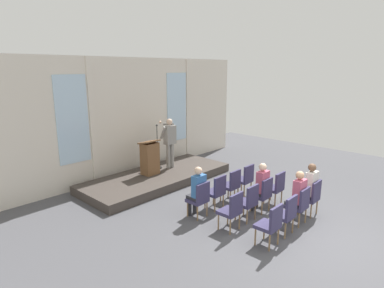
{
  "coord_description": "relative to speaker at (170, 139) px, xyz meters",
  "views": [
    {
      "loc": [
        -6.68,
        -2.56,
        3.7
      ],
      "look_at": [
        0.23,
        3.89,
        1.47
      ],
      "focal_mm": 30.23,
      "sensor_mm": 36.0,
      "label": 1
    }
  ],
  "objects": [
    {
      "name": "chair_r1_c2",
      "position": [
        -0.42,
        -3.99,
        -0.75
      ],
      "size": [
        0.46,
        0.44,
        0.94
      ],
      "color": "olive",
      "rests_on": "ground"
    },
    {
      "name": "stage_platform",
      "position": [
        -0.76,
        -0.21,
        -1.15
      ],
      "size": [
        5.1,
        2.08,
        0.28
      ],
      "primitive_type": "cube",
      "color": "#3F3833",
      "rests_on": "ground"
    },
    {
      "name": "chair_r2_c3",
      "position": [
        0.25,
        -4.99,
        -0.75
      ],
      "size": [
        0.46,
        0.44,
        0.94
      ],
      "color": "olive",
      "rests_on": "ground"
    },
    {
      "name": "chair_r0_c2",
      "position": [
        -0.42,
        -2.99,
        -0.75
      ],
      "size": [
        0.46,
        0.44,
        0.94
      ],
      "color": "olive",
      "rests_on": "ground"
    },
    {
      "name": "rear_partition",
      "position": [
        -0.75,
        1.12,
        0.75
      ],
      "size": [
        10.8,
        0.14,
        4.05
      ],
      "color": "silver",
      "rests_on": "ground"
    },
    {
      "name": "chair_r0_c1",
      "position": [
        -1.1,
        -2.99,
        -0.75
      ],
      "size": [
        0.46,
        0.44,
        0.94
      ],
      "color": "olive",
      "rests_on": "ground"
    },
    {
      "name": "chair_r2_c0",
      "position": [
        -1.78,
        -4.99,
        -0.75
      ],
      "size": [
        0.46,
        0.44,
        0.94
      ],
      "color": "olive",
      "rests_on": "ground"
    },
    {
      "name": "lectern",
      "position": [
        -0.94,
        -0.05,
        -0.46
      ],
      "size": [
        0.6,
        0.48,
        1.16
      ],
      "color": "brown",
      "rests_on": "stage_platform"
    },
    {
      "name": "mic_stand",
      "position": [
        -0.34,
        0.26,
        -0.67
      ],
      "size": [
        0.28,
        0.28,
        1.55
      ],
      "color": "black",
      "rests_on": "stage_platform"
    },
    {
      "name": "chair_r2_c2",
      "position": [
        -0.42,
        -4.99,
        -0.75
      ],
      "size": [
        0.46,
        0.44,
        0.94
      ],
      "color": "olive",
      "rests_on": "ground"
    },
    {
      "name": "chair_r0_c0",
      "position": [
        -1.78,
        -2.99,
        -0.75
      ],
      "size": [
        0.46,
        0.44,
        0.94
      ],
      "color": "olive",
      "rests_on": "ground"
    },
    {
      "name": "audience_r2_c3",
      "position": [
        0.25,
        -4.91,
        -0.53
      ],
      "size": [
        0.36,
        0.39,
        1.37
      ],
      "color": "#2D2D33",
      "rests_on": "ground"
    },
    {
      "name": "chair_r2_c1",
      "position": [
        -1.1,
        -4.99,
        -0.75
      ],
      "size": [
        0.46,
        0.44,
        0.94
      ],
      "color": "olive",
      "rests_on": "ground"
    },
    {
      "name": "audience_r0_c0",
      "position": [
        -1.78,
        -2.91,
        -0.55
      ],
      "size": [
        0.36,
        0.39,
        1.33
      ],
      "color": "#2D2D33",
      "rests_on": "ground"
    },
    {
      "name": "chair_r1_c0",
      "position": [
        -1.78,
        -3.99,
        -0.75
      ],
      "size": [
        0.46,
        0.44,
        0.94
      ],
      "color": "olive",
      "rests_on": "ground"
    },
    {
      "name": "chair_r1_c1",
      "position": [
        -1.1,
        -3.99,
        -0.75
      ],
      "size": [
        0.46,
        0.44,
        0.94
      ],
      "color": "olive",
      "rests_on": "ground"
    },
    {
      "name": "chair_r1_c3",
      "position": [
        0.25,
        -3.99,
        -0.75
      ],
      "size": [
        0.46,
        0.44,
        0.94
      ],
      "color": "olive",
      "rests_on": "ground"
    },
    {
      "name": "chair_r0_c3",
      "position": [
        0.25,
        -2.99,
        -0.75
      ],
      "size": [
        0.46,
        0.44,
        0.94
      ],
      "color": "olive",
      "rests_on": "ground"
    },
    {
      "name": "speaker",
      "position": [
        0.0,
        0.0,
        0.0
      ],
      "size": [
        0.52,
        0.69,
        1.74
      ],
      "color": "gray",
      "rests_on": "stage_platform"
    },
    {
      "name": "ground_plane",
      "position": [
        -0.76,
        -5.45,
        -1.29
      ],
      "size": [
        17.09,
        17.09,
        0.0
      ],
      "primitive_type": "plane",
      "color": "#4C4C51"
    },
    {
      "name": "audience_r1_c2",
      "position": [
        -0.42,
        -3.91,
        -0.55
      ],
      "size": [
        0.36,
        0.39,
        1.33
      ],
      "color": "#2D2D33",
      "rests_on": "ground"
    },
    {
      "name": "audience_r2_c2",
      "position": [
        -0.42,
        -4.91,
        -0.55
      ],
      "size": [
        0.36,
        0.39,
        1.34
      ],
      "color": "#2D2D33",
      "rests_on": "ground"
    }
  ]
}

